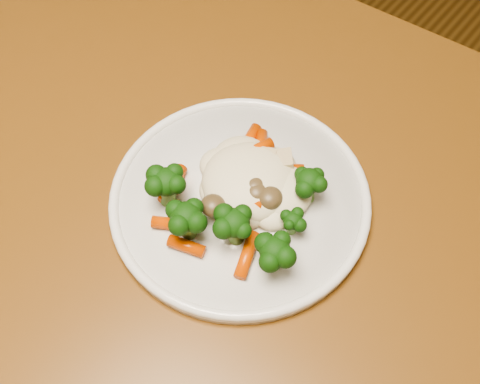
% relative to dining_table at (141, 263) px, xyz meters
% --- Properties ---
extents(dining_table, '(1.31, 0.92, 0.75)m').
position_rel_dining_table_xyz_m(dining_table, '(0.00, 0.00, 0.00)').
color(dining_table, brown).
rests_on(dining_table, ground).
extents(plate, '(0.26, 0.26, 0.01)m').
position_rel_dining_table_xyz_m(plate, '(0.07, 0.08, 0.10)').
color(plate, white).
rests_on(plate, dining_table).
extents(meal, '(0.17, 0.16, 0.04)m').
position_rel_dining_table_xyz_m(meal, '(0.08, 0.08, 0.12)').
color(meal, '#F6ECC5').
rests_on(meal, plate).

